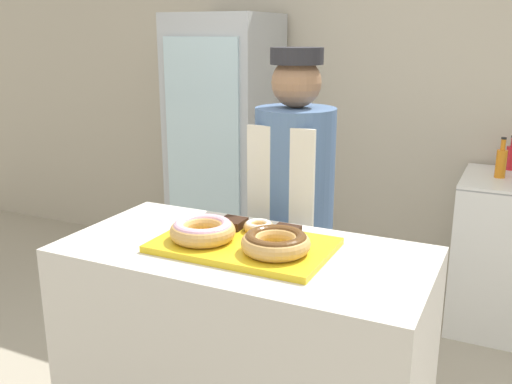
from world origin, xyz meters
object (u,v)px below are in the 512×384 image
at_px(donut_light_glaze, 203,230).
at_px(baker_person, 293,223).
at_px(bottle_orange, 501,162).
at_px(donut_mini_center, 258,226).
at_px(bottle_red, 512,156).
at_px(serving_tray, 244,245).
at_px(donut_chocolate_glaze, 276,242).
at_px(brownie_back_right, 286,232).
at_px(beverage_fridge, 225,150).
at_px(brownie_back_left, 232,223).

distance_m(donut_light_glaze, baker_person, 0.68).
bearing_deg(bottle_orange, donut_mini_center, -114.53).
height_order(baker_person, bottle_red, baker_person).
distance_m(serving_tray, bottle_orange, 1.90).
relative_size(donut_chocolate_glaze, brownie_back_right, 2.56).
distance_m(donut_mini_center, bottle_red, 2.03).
xyz_separation_m(beverage_fridge, bottle_orange, (1.77, -0.01, 0.09)).
distance_m(donut_chocolate_glaze, bottle_red, 2.13).
height_order(donut_mini_center, brownie_back_right, donut_mini_center).
xyz_separation_m(serving_tray, donut_chocolate_glaze, (0.14, -0.04, 0.05)).
xyz_separation_m(serving_tray, donut_light_glaze, (-0.14, -0.04, 0.05)).
bearing_deg(donut_chocolate_glaze, beverage_fridge, 123.00).
height_order(brownie_back_left, bottle_red, bottle_red).
bearing_deg(donut_chocolate_glaze, bottle_orange, 71.42).
bearing_deg(donut_mini_center, baker_person, 96.66).
xyz_separation_m(serving_tray, bottle_orange, (0.74, 1.75, 0.02)).
relative_size(brownie_back_right, bottle_red, 0.44).
bearing_deg(brownie_back_right, serving_tray, -131.83).
relative_size(donut_mini_center, brownie_back_left, 1.22).
xyz_separation_m(donut_light_glaze, bottle_orange, (0.88, 1.79, -0.03)).
bearing_deg(brownie_back_right, donut_light_glaze, -146.69).
height_order(donut_light_glaze, donut_chocolate_glaze, same).
distance_m(donut_mini_center, brownie_back_right, 0.11).
bearing_deg(baker_person, serving_tray, -84.65).
bearing_deg(donut_light_glaze, brownie_back_right, 33.31).
distance_m(beverage_fridge, bottle_orange, 1.77).
xyz_separation_m(donut_chocolate_glaze, baker_person, (-0.20, 0.65, -0.16)).
bearing_deg(brownie_back_right, bottle_orange, 68.71).
relative_size(serving_tray, beverage_fridge, 0.33).
bearing_deg(beverage_fridge, bottle_red, 7.45).
distance_m(baker_person, bottle_orange, 1.39).
relative_size(donut_light_glaze, beverage_fridge, 0.13).
xyz_separation_m(serving_tray, baker_person, (-0.06, 0.61, -0.11)).
bearing_deg(beverage_fridge, brownie_back_left, -60.67).
relative_size(donut_chocolate_glaze, baker_person, 0.14).
bearing_deg(bottle_orange, serving_tray, -113.01).
distance_m(donut_mini_center, baker_person, 0.51).
bearing_deg(baker_person, brownie_back_left, -95.99).
bearing_deg(bottle_orange, brownie_back_left, -117.62).
height_order(beverage_fridge, bottle_red, beverage_fridge).
distance_m(brownie_back_right, bottle_red, 1.99).
bearing_deg(beverage_fridge, donut_light_glaze, -63.76).
relative_size(brownie_back_right, beverage_fridge, 0.05).
height_order(donut_chocolate_glaze, brownie_back_left, donut_chocolate_glaze).
distance_m(serving_tray, bottle_red, 2.14).
height_order(donut_mini_center, baker_person, baker_person).
bearing_deg(serving_tray, donut_light_glaze, -163.25).
height_order(donut_light_glaze, brownie_back_left, donut_light_glaze).
distance_m(brownie_back_right, bottle_orange, 1.74).
height_order(donut_mini_center, bottle_red, bottle_red).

